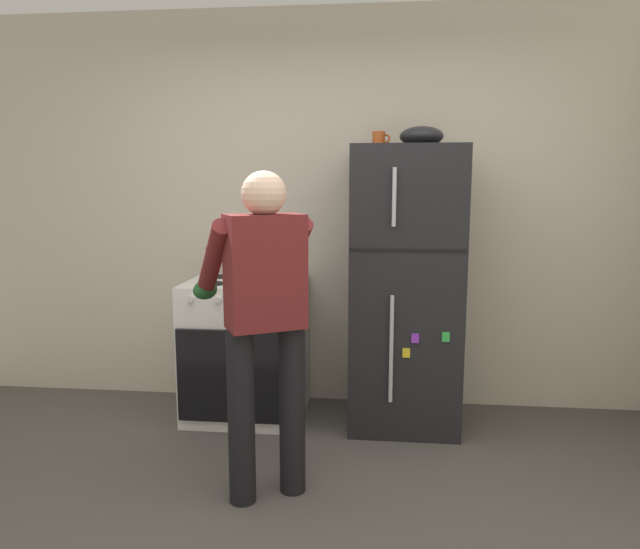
# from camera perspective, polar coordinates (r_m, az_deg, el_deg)

# --- Properties ---
(kitchen_wall_back) EXTENTS (6.00, 0.10, 2.70)m
(kitchen_wall_back) POSITION_cam_1_polar(r_m,az_deg,el_deg) (4.09, 1.17, 6.21)
(kitchen_wall_back) COLOR beige
(kitchen_wall_back) RESTS_ON ground
(refrigerator) EXTENTS (0.68, 0.72, 1.76)m
(refrigerator) POSITION_cam_1_polar(r_m,az_deg,el_deg) (3.75, 8.28, -1.32)
(refrigerator) COLOR black
(refrigerator) RESTS_ON ground
(stove_range) EXTENTS (0.76, 0.67, 0.92)m
(stove_range) POSITION_cam_1_polar(r_m,az_deg,el_deg) (3.93, -7.19, -7.22)
(stove_range) COLOR white
(stove_range) RESTS_ON ground
(person_cook) EXTENTS (0.67, 0.73, 1.60)m
(person_cook) POSITION_cam_1_polar(r_m,az_deg,el_deg) (2.82, -5.58, -3.07)
(person_cook) COLOR black
(person_cook) RESTS_ON ground
(red_pot) EXTENTS (0.36, 0.26, 0.11)m
(red_pot) POSITION_cam_1_polar(r_m,az_deg,el_deg) (3.75, -5.10, 0.16)
(red_pot) COLOR #19479E
(red_pot) RESTS_ON stove_range
(coffee_mug) EXTENTS (0.11, 0.08, 0.10)m
(coffee_mug) POSITION_cam_1_polar(r_m,az_deg,el_deg) (3.75, 5.79, 13.01)
(coffee_mug) COLOR #B24C1E
(coffee_mug) RESTS_ON refrigerator
(pepper_mill) EXTENTS (0.05, 0.05, 0.19)m
(pepper_mill) POSITION_cam_1_polar(r_m,az_deg,el_deg) (4.10, -10.76, 1.33)
(pepper_mill) COLOR brown
(pepper_mill) RESTS_ON stove_range
(mixing_bowl) EXTENTS (0.27, 0.27, 0.12)m
(mixing_bowl) POSITION_cam_1_polar(r_m,az_deg,el_deg) (3.71, 9.88, 13.16)
(mixing_bowl) COLOR black
(mixing_bowl) RESTS_ON refrigerator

